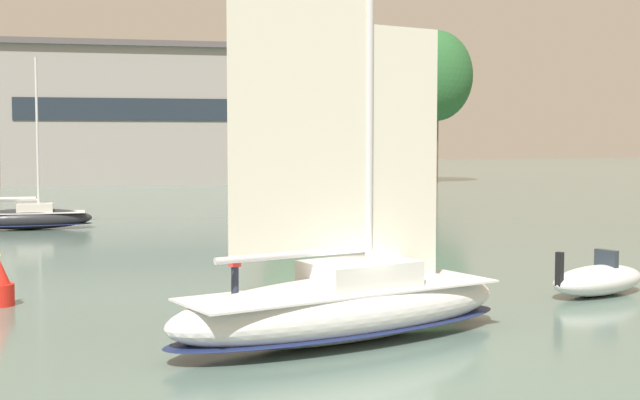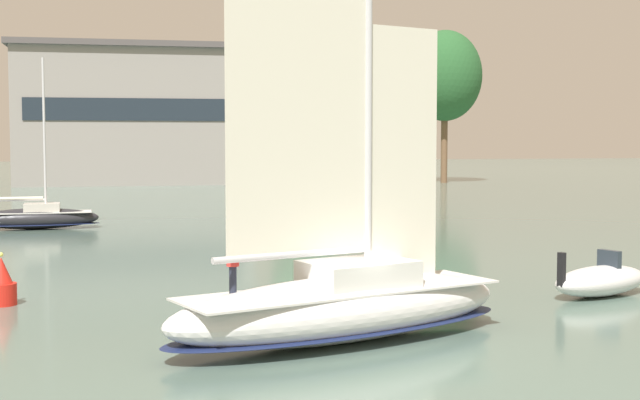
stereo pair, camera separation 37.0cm
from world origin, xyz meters
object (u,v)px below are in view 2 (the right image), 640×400
object	(u,v)px
tree_shore_left	(445,76)
channel_buoy	(2,284)
tree_shore_center	(305,79)
sailboat_main	(343,300)
sailboat_moored_near_marina	(36,217)
motor_tender	(601,280)

from	to	relation	value
tree_shore_left	channel_buoy	world-z (taller)	tree_shore_left
tree_shore_left	tree_shore_center	size ratio (longest dim) A/B	1.03
tree_shore_left	channel_buoy	xyz separation A→B (m)	(-43.66, -75.44, -12.78)
sailboat_main	channel_buoy	size ratio (longest dim) A/B	8.23
sailboat_main	tree_shore_center	bearing A→B (deg)	79.45
sailboat_moored_near_marina	tree_shore_center	bearing A→B (deg)	62.55
tree_shore_center	motor_tender	xyz separation A→B (m)	(-5.53, -83.11, -12.60)
sailboat_moored_near_marina	motor_tender	world-z (taller)	sailboat_moored_near_marina
tree_shore_center	sailboat_moored_near_marina	distance (m)	62.04
tree_shore_left	motor_tender	distance (m)	82.37
tree_shore_center	sailboat_main	size ratio (longest dim) A/B	1.25
tree_shore_center	sailboat_moored_near_marina	xyz separation A→B (m)	(-28.02, -53.94, -12.43)
tree_shore_center	sailboat_moored_near_marina	bearing A→B (deg)	-117.45
tree_shore_left	sailboat_moored_near_marina	size ratio (longest dim) A/B	1.79
tree_shore_left	tree_shore_center	distance (m)	17.75
channel_buoy	sailboat_main	bearing A→B (deg)	-37.09
tree_shore_left	sailboat_main	distance (m)	90.48
tree_shore_left	tree_shore_center	xyz separation A→B (m)	(-17.04, 4.95, -0.34)
tree_shore_left	sailboat_moored_near_marina	world-z (taller)	tree_shore_left
tree_shore_center	motor_tender	distance (m)	84.24
tree_shore_center	motor_tender	bearing A→B (deg)	-93.80
tree_shore_left	channel_buoy	distance (m)	88.09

